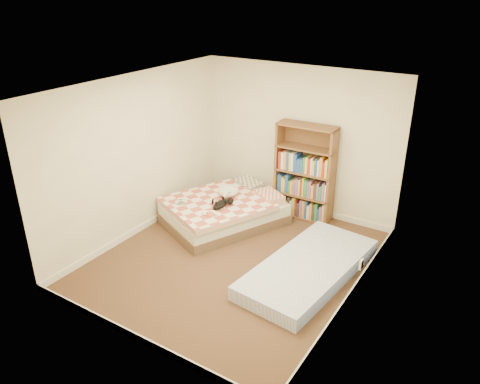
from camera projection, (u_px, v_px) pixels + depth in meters
The scene contains 6 objects.
room at pixel (233, 184), 6.29m from camera, with size 3.51×4.01×2.51m.
bed at pixel (225, 210), 7.73m from camera, with size 1.93×2.21×0.49m.
bookshelf at pixel (305, 184), 7.81m from camera, with size 0.98×0.36×1.62m.
floor_mattress at pixel (309, 268), 6.40m from camera, with size 1.01×2.25×0.20m, color #798BCB.
black_cat at pixel (221, 204), 7.33m from camera, with size 0.28×0.57×0.13m.
white_dog at pixel (229, 191), 7.69m from camera, with size 0.46×0.48×0.18m.
Camera 1 is at (3.16, -4.83, 3.70)m, focal length 35.00 mm.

